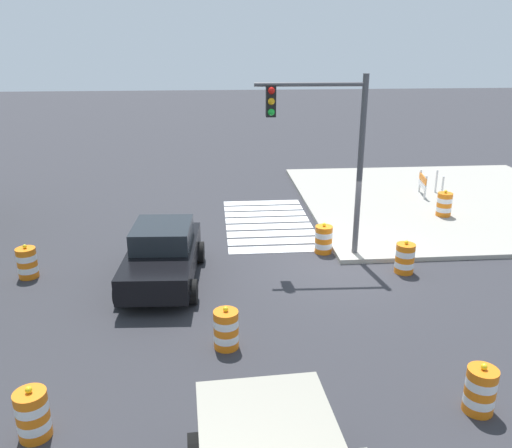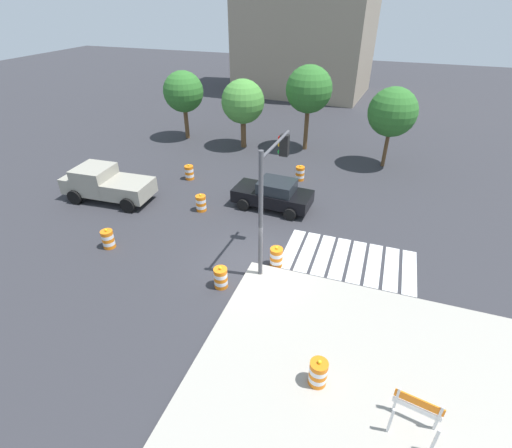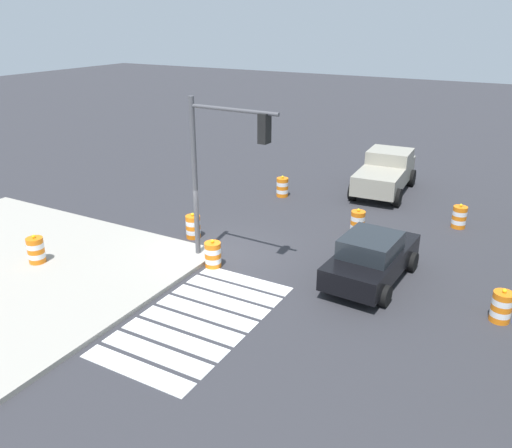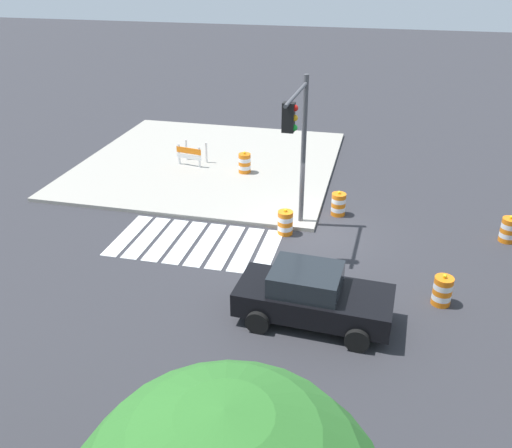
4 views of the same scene
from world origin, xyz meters
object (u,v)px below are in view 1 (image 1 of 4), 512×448
at_px(sports_car, 163,254).
at_px(traffic_barrel_far_curb, 33,414).
at_px(traffic_barrel_lane_center, 480,390).
at_px(traffic_light_pole, 324,135).
at_px(traffic_barrel_median_far, 226,329).
at_px(traffic_barrel_on_sidewalk, 444,204).
at_px(traffic_barrel_crosswalk_end, 324,239).
at_px(construction_barricade, 426,183).
at_px(traffic_barrel_near_corner, 405,258).
at_px(traffic_barrel_median_near, 27,263).

distance_m(sports_car, traffic_barrel_far_curb, 6.41).
height_order(traffic_barrel_lane_center, traffic_light_pole, traffic_light_pole).
distance_m(sports_car, traffic_barrel_median_far, 4.02).
xyz_separation_m(traffic_barrel_lane_center, traffic_barrel_on_sidewalk, (10.78, -4.01, 0.15)).
bearing_deg(traffic_barrel_lane_center, traffic_barrel_crosswalk_end, 9.27).
bearing_deg(traffic_light_pole, traffic_barrel_crosswalk_end, -28.25).
height_order(sports_car, traffic_barrel_lane_center, sports_car).
relative_size(construction_barricade, traffic_light_pole, 0.25).
xyz_separation_m(traffic_barrel_on_sidewalk, traffic_light_pole, (-3.30, 5.51, 3.31)).
relative_size(traffic_barrel_near_corner, traffic_barrel_median_near, 1.00).
bearing_deg(traffic_light_pole, traffic_barrel_near_corner, -120.30).
bearing_deg(traffic_barrel_median_near, traffic_barrel_on_sidewalk, -74.19).
relative_size(traffic_barrel_median_near, traffic_barrel_lane_center, 1.00).
bearing_deg(construction_barricade, traffic_barrel_crosswalk_end, 134.92).
bearing_deg(traffic_light_pole, traffic_barrel_median_near, 94.77).
bearing_deg(sports_car, construction_barricade, -55.45).
xyz_separation_m(traffic_barrel_median_near, traffic_barrel_on_sidewalk, (4.03, -14.24, 0.15)).
relative_size(traffic_barrel_crosswalk_end, traffic_barrel_median_near, 1.00).
relative_size(traffic_barrel_median_far, construction_barricade, 0.75).
bearing_deg(traffic_light_pole, traffic_barrel_lane_center, -168.66).
bearing_deg(traffic_barrel_median_near, construction_barricade, -65.09).
height_order(sports_car, traffic_barrel_near_corner, sports_car).
bearing_deg(construction_barricade, traffic_barrel_far_curb, 137.45).
distance_m(traffic_barrel_median_near, traffic_light_pole, 9.42).
distance_m(traffic_barrel_crosswalk_end, traffic_barrel_on_sidewalk, 6.04).
bearing_deg(traffic_barrel_lane_center, traffic_barrel_far_curb, 89.87).
height_order(sports_car, traffic_barrel_median_far, sports_car).
bearing_deg(traffic_barrel_far_curb, traffic_barrel_on_sidewalk, -48.18).
bearing_deg(traffic_barrel_near_corner, construction_barricade, -25.97).
height_order(traffic_barrel_crosswalk_end, traffic_barrel_far_curb, same).
bearing_deg(traffic_barrel_far_curb, traffic_barrel_lane_center, -90.13).
height_order(traffic_barrel_near_corner, construction_barricade, construction_barricade).
height_order(traffic_barrel_median_far, construction_barricade, construction_barricade).
height_order(traffic_barrel_median_near, traffic_barrel_median_far, same).
bearing_deg(traffic_light_pole, construction_barricade, -44.19).
bearing_deg(traffic_barrel_near_corner, traffic_light_pole, 59.70).
relative_size(traffic_barrel_far_curb, traffic_barrel_lane_center, 1.00).
bearing_deg(traffic_barrel_far_curb, sports_car, -15.69).
relative_size(traffic_barrel_near_corner, construction_barricade, 0.75).
height_order(traffic_barrel_far_curb, traffic_barrel_lane_center, same).
relative_size(traffic_barrel_median_near, traffic_light_pole, 0.19).
height_order(sports_car, traffic_barrel_crosswalk_end, sports_car).
bearing_deg(traffic_barrel_median_far, traffic_barrel_lane_center, -119.02).
xyz_separation_m(traffic_barrel_crosswalk_end, traffic_barrel_lane_center, (-7.87, -1.28, 0.00)).
relative_size(sports_car, traffic_barrel_median_far, 4.31).
bearing_deg(traffic_barrel_near_corner, traffic_barrel_on_sidewalk, -34.72).
height_order(traffic_barrel_median_far, traffic_barrel_lane_center, same).
distance_m(traffic_barrel_crosswalk_end, traffic_barrel_median_near, 9.02).
height_order(traffic_barrel_crosswalk_end, traffic_light_pole, traffic_light_pole).
distance_m(traffic_barrel_near_corner, traffic_barrel_lane_center, 6.18).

